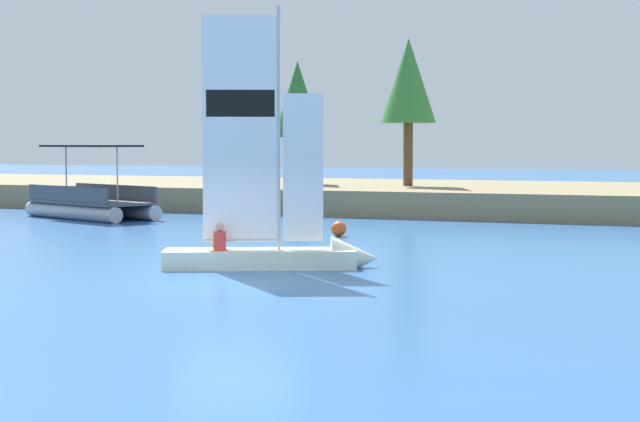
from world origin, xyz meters
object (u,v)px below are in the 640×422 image
(shoreline_tree_left, at_px, (297,100))
(channel_buoy, at_px, (339,229))
(shoreline_tree_midleft, at_px, (408,82))
(sailboat, at_px, (289,245))
(pontoon_boat, at_px, (91,201))

(shoreline_tree_left, bearing_deg, channel_buoy, -62.07)
(shoreline_tree_midleft, bearing_deg, sailboat, -79.83)
(shoreline_tree_left, height_order, shoreline_tree_midleft, shoreline_tree_midleft)
(shoreline_tree_midleft, relative_size, pontoon_boat, 1.00)
(pontoon_boat, relative_size, channel_buoy, 13.50)
(sailboat, bearing_deg, pontoon_boat, 114.52)
(sailboat, bearing_deg, shoreline_tree_midleft, 76.23)
(shoreline_tree_left, relative_size, pontoon_boat, 0.87)
(shoreline_tree_left, xyz_separation_m, shoreline_tree_midleft, (5.52, -0.43, 0.69))
(shoreline_tree_midleft, distance_m, channel_buoy, 14.96)
(shoreline_tree_left, distance_m, sailboat, 24.95)
(sailboat, relative_size, channel_buoy, 13.41)
(sailboat, height_order, channel_buoy, sailboat)
(pontoon_boat, bearing_deg, channel_buoy, 5.16)
(shoreline_tree_left, bearing_deg, pontoon_boat, -113.19)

